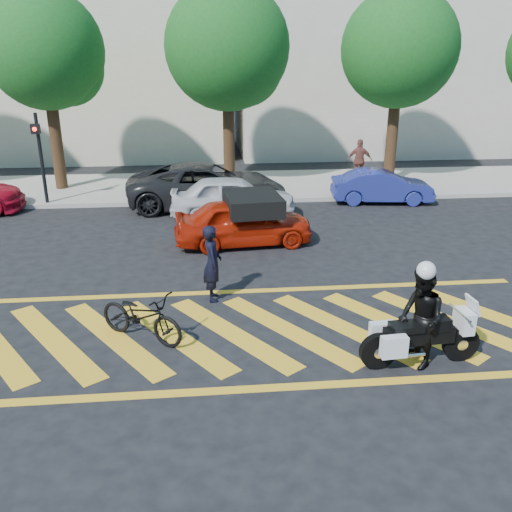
{
  "coord_description": "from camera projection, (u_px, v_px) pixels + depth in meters",
  "views": [
    {
      "loc": [
        -1.03,
        -9.22,
        5.02
      ],
      "look_at": [
        0.01,
        1.35,
        1.05
      ],
      "focal_mm": 38.0,
      "sensor_mm": 36.0,
      "label": 1
    }
  ],
  "objects": [
    {
      "name": "pedestrian_right",
      "position": [
        360.0,
        161.0,
        21.74
      ],
      "size": [
        1.06,
        0.62,
        1.7
      ],
      "primitive_type": "imported",
      "rotation": [
        0.0,
        0.0,
        2.92
      ],
      "color": "brown",
      "rests_on": "sidewalk"
    },
    {
      "name": "officer_moto",
      "position": [
        421.0,
        318.0,
        9.05
      ],
      "size": [
        0.72,
        0.9,
        1.74
      ],
      "primitive_type": "imported",
      "rotation": [
        0.0,
        0.0,
        -1.49
      ],
      "color": "black",
      "rests_on": "ground"
    },
    {
      "name": "tree_left",
      "position": [
        49.0,
        55.0,
        19.36
      ],
      "size": [
        4.2,
        4.2,
        7.26
      ],
      "color": "black",
      "rests_on": "ground"
    },
    {
      "name": "parked_mid_right",
      "position": [
        233.0,
        197.0,
        17.46
      ],
      "size": [
        4.08,
        1.78,
        1.37
      ],
      "primitive_type": "imported",
      "rotation": [
        0.0,
        0.0,
        1.53
      ],
      "color": "silver",
      "rests_on": "ground"
    },
    {
      "name": "sidewalk",
      "position": [
        230.0,
        186.0,
        21.6
      ],
      "size": [
        60.0,
        5.0,
        0.15
      ],
      "primitive_type": "cube",
      "color": "#9E998E",
      "rests_on": "ground"
    },
    {
      "name": "building_left",
      "position": [
        62.0,
        54.0,
        27.53
      ],
      "size": [
        16.0,
        8.0,
        10.0
      ],
      "primitive_type": "cube",
      "color": "beige",
      "rests_on": "ground"
    },
    {
      "name": "officer_bike",
      "position": [
        212.0,
        263.0,
        11.53
      ],
      "size": [
        0.42,
        0.62,
        1.67
      ],
      "primitive_type": "imported",
      "rotation": [
        0.0,
        0.0,
        1.61
      ],
      "color": "black",
      "rests_on": "ground"
    },
    {
      "name": "parked_right",
      "position": [
        382.0,
        186.0,
        19.3
      ],
      "size": [
        3.67,
        1.63,
        1.17
      ],
      "primitive_type": "imported",
      "rotation": [
        0.0,
        0.0,
        1.46
      ],
      "color": "navy",
      "rests_on": "ground"
    },
    {
      "name": "building_right",
      "position": [
        387.0,
        44.0,
        28.92
      ],
      "size": [
        16.0,
        8.0,
        11.0
      ],
      "primitive_type": "cube",
      "color": "beige",
      "rests_on": "ground"
    },
    {
      "name": "tree_center",
      "position": [
        231.0,
        52.0,
        19.92
      ],
      "size": [
        4.6,
        4.6,
        7.56
      ],
      "color": "black",
      "rests_on": "ground"
    },
    {
      "name": "police_motorcycle",
      "position": [
        419.0,
        337.0,
        9.17
      ],
      "size": [
        2.15,
        0.71,
        0.95
      ],
      "rotation": [
        0.0,
        0.0,
        0.08
      ],
      "color": "black",
      "rests_on": "ground"
    },
    {
      "name": "parked_mid_left",
      "position": [
        207.0,
        186.0,
        18.67
      ],
      "size": [
        5.46,
        2.57,
        1.51
      ],
      "primitive_type": "imported",
      "rotation": [
        0.0,
        0.0,
        1.56
      ],
      "color": "black",
      "rests_on": "ground"
    },
    {
      "name": "signal_pole",
      "position": [
        40.0,
        152.0,
        18.25
      ],
      "size": [
        0.28,
        0.43,
        3.2
      ],
      "color": "black",
      "rests_on": "ground"
    },
    {
      "name": "bicycle",
      "position": [
        141.0,
        316.0,
        10.0
      ],
      "size": [
        1.88,
        1.56,
        0.96
      ],
      "primitive_type": "imported",
      "rotation": [
        0.0,
        0.0,
        0.98
      ],
      "color": "black",
      "rests_on": "ground"
    },
    {
      "name": "crosswalk",
      "position": [
        260.0,
        331.0,
        10.44
      ],
      "size": [
        12.33,
        4.0,
        0.01
      ],
      "color": "gold",
      "rests_on": "ground"
    },
    {
      "name": "ground",
      "position": [
        262.0,
        331.0,
        10.44
      ],
      "size": [
        90.0,
        90.0,
        0.0
      ],
      "primitive_type": "plane",
      "color": "black",
      "rests_on": "ground"
    },
    {
      "name": "red_convertible",
      "position": [
        243.0,
        222.0,
        15.01
      ],
      "size": [
        3.93,
        1.88,
        1.29
      ],
      "primitive_type": "imported",
      "rotation": [
        0.0,
        0.0,
        1.67
      ],
      "color": "#AC1B07",
      "rests_on": "ground"
    },
    {
      "name": "tree_right",
      "position": [
        402.0,
        53.0,
        20.53
      ],
      "size": [
        4.4,
        4.4,
        7.41
      ],
      "color": "black",
      "rests_on": "ground"
    }
  ]
}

